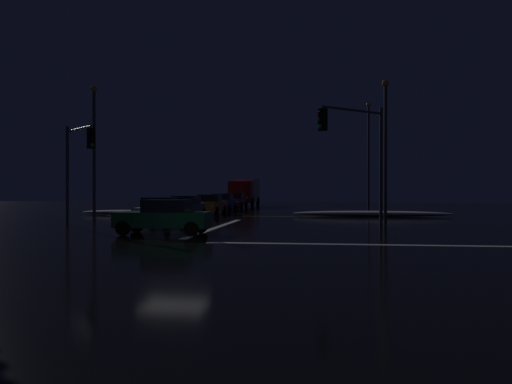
{
  "coord_description": "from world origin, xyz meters",
  "views": [
    {
      "loc": [
        6.07,
        -21.38,
        2.13
      ],
      "look_at": [
        1.62,
        11.8,
        1.86
      ],
      "focal_mm": 39.77,
      "sensor_mm": 36.0,
      "label": 1
    }
  ],
  "objects": [
    {
      "name": "ground",
      "position": [
        0.0,
        0.0,
        -0.05
      ],
      "size": [
        120.0,
        120.0,
        0.1
      ],
      "primitive_type": "cube",
      "color": "black"
    },
    {
      "name": "stop_line_north",
      "position": [
        0.0,
        8.2,
        0.0
      ],
      "size": [
        0.35,
        14.05,
        0.01
      ],
      "color": "white",
      "rests_on": "ground"
    },
    {
      "name": "centre_line_ns",
      "position": [
        0.0,
        19.8,
        0.0
      ],
      "size": [
        22.0,
        0.15,
        0.01
      ],
      "color": "yellow",
      "rests_on": "ground"
    },
    {
      "name": "crosswalk_bar_east",
      "position": [
        8.3,
        0.0,
        0.0
      ],
      "size": [
        14.05,
        0.4,
        0.01
      ],
      "color": "white",
      "rests_on": "ground"
    },
    {
      "name": "snow_bank_left_curb",
      "position": [
        -9.0,
        21.09,
        0.18
      ],
      "size": [
        8.91,
        1.5,
        0.37
      ],
      "color": "white",
      "rests_on": "ground"
    },
    {
      "name": "snow_bank_right_curb",
      "position": [
        9.0,
        20.74,
        0.21
      ],
      "size": [
        11.59,
        1.5,
        0.41
      ],
      "color": "white",
      "rests_on": "ground"
    },
    {
      "name": "sedan_white",
      "position": [
        -3.69,
        9.86,
        0.8
      ],
      "size": [
        2.02,
        4.33,
        1.57
      ],
      "color": "silver",
      "rests_on": "ground"
    },
    {
      "name": "sedan_gray",
      "position": [
        -3.78,
        16.02,
        0.8
      ],
      "size": [
        2.02,
        4.33,
        1.57
      ],
      "color": "slate",
      "rests_on": "ground"
    },
    {
      "name": "sedan_orange",
      "position": [
        -3.5,
        22.41,
        0.8
      ],
      "size": [
        2.02,
        4.33,
        1.57
      ],
      "color": "#C66014",
      "rests_on": "ground"
    },
    {
      "name": "sedan_blue",
      "position": [
        -3.74,
        28.89,
        0.8
      ],
      "size": [
        2.02,
        4.33,
        1.57
      ],
      "color": "navy",
      "rests_on": "ground"
    },
    {
      "name": "sedan_red",
      "position": [
        -3.61,
        34.89,
        0.8
      ],
      "size": [
        2.02,
        4.33,
        1.57
      ],
      "color": "maroon",
      "rests_on": "ground"
    },
    {
      "name": "box_truck",
      "position": [
        -3.72,
        42.29,
        1.71
      ],
      "size": [
        2.68,
        8.28,
        3.08
      ],
      "color": "red",
      "rests_on": "ground"
    },
    {
      "name": "sedan_green_crossing",
      "position": [
        -1.49,
        3.51,
        0.8
      ],
      "size": [
        4.33,
        2.02,
        1.57
      ],
      "color": "#14512D",
      "rests_on": "ground"
    },
    {
      "name": "traffic_signal_ne",
      "position": [
        7.33,
        7.33,
        4.33
      ],
      "size": [
        3.28,
        3.28,
        6.26
      ],
      "color": "#4C4C51",
      "rests_on": "ground"
    },
    {
      "name": "traffic_signal_nw",
      "position": [
        -7.47,
        7.47,
        3.82
      ],
      "size": [
        2.82,
        2.82,
        5.55
      ],
      "color": "#4C4C51",
      "rests_on": "ground"
    },
    {
      "name": "streetlamp_right_near",
      "position": [
        9.3,
        13.8,
        5.03
      ],
      "size": [
        0.44,
        0.44,
        8.68
      ],
      "color": "#424247",
      "rests_on": "ground"
    },
    {
      "name": "streetlamp_right_far",
      "position": [
        9.3,
        29.8,
        5.54
      ],
      "size": [
        0.44,
        0.44,
        9.68
      ],
      "color": "#424247",
      "rests_on": "ground"
    },
    {
      "name": "streetlamp_left_near",
      "position": [
        -9.3,
        13.8,
        5.07
      ],
      "size": [
        0.44,
        0.44,
        8.77
      ],
      "color": "#424247",
      "rests_on": "ground"
    }
  ]
}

